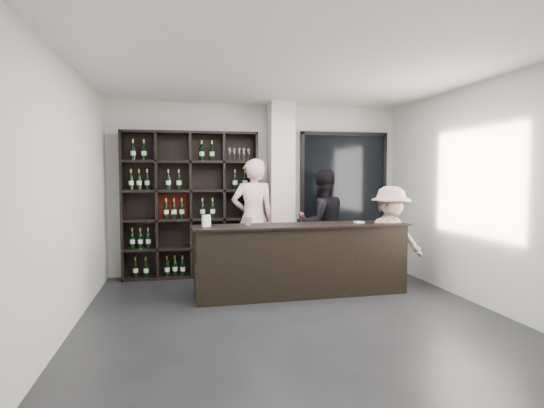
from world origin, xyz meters
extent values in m
cube|color=black|center=(0.00, 0.00, -0.01)|extent=(5.00, 5.50, 0.01)
cube|color=silver|center=(0.35, 2.47, 1.45)|extent=(0.40, 0.40, 2.90)
cube|color=black|center=(1.55, 2.69, 1.40)|extent=(1.60, 0.08, 2.10)
cube|color=black|center=(1.55, 2.69, 1.40)|extent=(1.48, 0.02, 1.98)
cube|color=black|center=(0.35, 1.10, 0.49)|extent=(2.97, 0.56, 0.98)
cube|color=black|center=(0.35, 1.10, 0.99)|extent=(3.05, 0.64, 0.03)
imported|color=#FCCACC|center=(-0.15, 2.31, 0.98)|extent=(0.73, 0.49, 1.96)
imported|color=black|center=(0.95, 2.08, 0.89)|extent=(0.97, 0.82, 1.78)
imported|color=tan|center=(1.66, 1.05, 0.77)|extent=(1.03, 0.64, 1.53)
cylinder|color=#A0AFC7|center=(-0.41, 1.09, 1.06)|extent=(0.11, 0.11, 0.11)
cube|color=white|center=(1.21, 1.14, 1.01)|extent=(0.12, 0.12, 0.02)
cube|color=white|center=(-0.98, 1.06, 1.08)|extent=(0.12, 0.09, 0.16)
camera|label=1|loc=(-1.30, -5.01, 1.71)|focal=30.00mm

